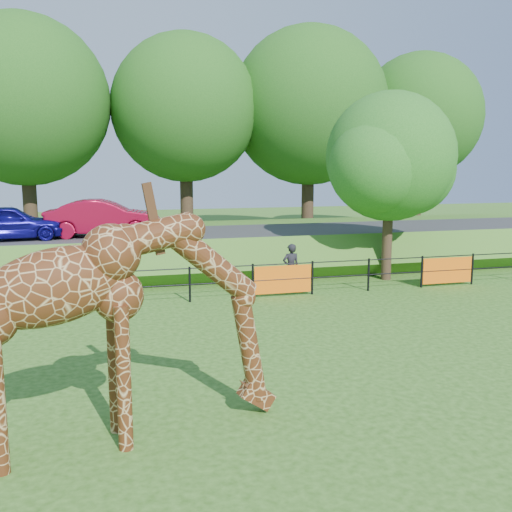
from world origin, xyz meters
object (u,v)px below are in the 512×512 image
object	(u,v)px
car_red	(104,218)
visitor	(291,268)
giraffe	(127,329)
tree_east	(392,162)
car_blue	(8,222)

from	to	relation	value
car_red	visitor	world-z (taller)	car_red
giraffe	car_red	size ratio (longest dim) A/B	1.12
car_red	tree_east	bearing A→B (deg)	-105.47
car_blue	visitor	world-z (taller)	car_blue
visitor	car_blue	bearing A→B (deg)	-31.64
car_red	car_blue	bearing A→B (deg)	100.77
giraffe	tree_east	xyz separation A→B (m)	(9.81, 10.17, 2.54)
giraffe	car_red	distance (m)	14.27
visitor	tree_east	distance (m)	5.49
car_red	tree_east	size ratio (longest dim) A/B	0.64
car_blue	tree_east	size ratio (longest dim) A/B	0.57
car_blue	car_red	xyz separation A→B (m)	(3.39, 0.24, 0.06)
car_red	tree_east	distance (m)	11.05
giraffe	car_blue	world-z (taller)	giraffe
giraffe	car_blue	bearing A→B (deg)	94.66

